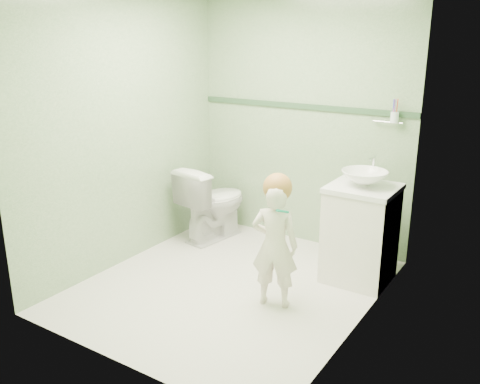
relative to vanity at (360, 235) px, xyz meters
The scene contains 12 objects.
ground 1.16m from the vanity, 140.19° to the right, with size 2.50×2.50×0.00m, color silver.
room_shell 1.35m from the vanity, 140.19° to the right, with size 2.50×2.54×2.40m.
trim_stripe 1.38m from the vanity, 147.36° to the left, with size 2.20×0.02×0.05m, color #315134.
vanity is the anchor object (origin of this frame).
counter 0.41m from the vanity, ahead, with size 0.54×0.52×0.04m, color white.
basin 0.49m from the vanity, ahead, with size 0.37×0.37×0.13m, color white.
faucet 0.60m from the vanity, 90.00° to the left, with size 0.03×0.13×0.18m.
cup_holder 1.05m from the vanity, 83.75° to the left, with size 0.26×0.07×0.21m.
toilet 1.58m from the vanity, behind, with size 0.43×0.74×0.76m, color white.
toddler 0.86m from the vanity, 117.53° to the right, with size 0.35×0.23×0.97m, color white.
hair_cap 0.99m from the vanity, 118.32° to the right, with size 0.22×0.22×0.22m, color #A56F33.
teal_toothbrush 1.00m from the vanity, 108.66° to the right, with size 0.10×0.14×0.08m.
Camera 1 is at (2.17, -3.21, 2.01)m, focal length 38.63 mm.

